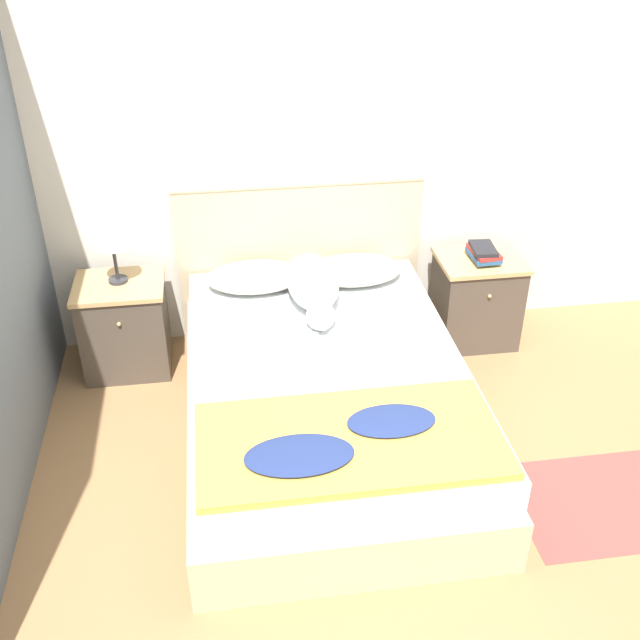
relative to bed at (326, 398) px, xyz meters
name	(u,v)px	position (x,y,z in m)	size (l,w,h in m)	color
ground_plane	(358,582)	(-0.01, -0.99, -0.25)	(16.00, 16.00, 0.00)	#997047
wall_back	(295,139)	(-0.01, 1.14, 1.03)	(9.00, 0.06, 2.55)	silver
bed	(326,398)	(0.00, 0.00, 0.00)	(1.43, 2.09, 0.50)	#C6B28E
headboard	(300,256)	(0.00, 1.07, 0.30)	(1.51, 0.06, 1.05)	#C6B28E
nightstand_left	(125,326)	(-1.09, 0.81, 0.05)	(0.52, 0.43, 0.58)	#4C4238
nightstand_right	(476,299)	(1.09, 0.81, 0.05)	(0.52, 0.43, 0.58)	#4C4238
pillow_left	(255,277)	(-0.30, 0.81, 0.32)	(0.57, 0.37, 0.13)	beige
pillow_right	(354,270)	(0.30, 0.81, 0.32)	(0.57, 0.37, 0.13)	beige
quilt	(348,440)	(-0.01, -0.67, 0.28)	(1.32, 0.66, 0.07)	gold
dog	(313,285)	(0.02, 0.57, 0.37)	(0.29, 0.78, 0.24)	silver
book_stack	(484,253)	(1.09, 0.78, 0.38)	(0.16, 0.24, 0.10)	gold
table_lamp	(111,237)	(-1.09, 0.84, 0.62)	(0.21, 0.21, 0.37)	#2D2D33
rug	(608,501)	(1.28, -0.70, -0.24)	(0.91, 0.65, 0.00)	#93423D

